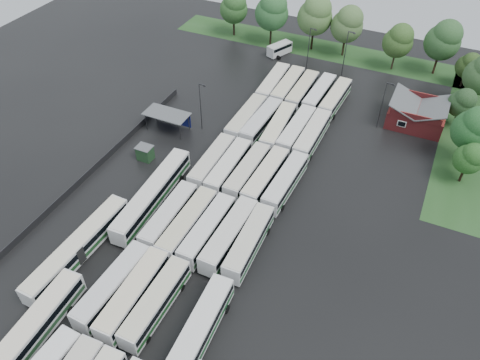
% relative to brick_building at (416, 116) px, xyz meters
% --- Properties ---
extents(ground, '(160.00, 160.00, 0.00)m').
position_rel_brick_building_xyz_m(ground, '(-24.00, -42.77, -1.87)').
color(ground, black).
rests_on(ground, ground).
extents(brick_building, '(10.07, 8.60, 5.39)m').
position_rel_brick_building_xyz_m(brick_building, '(0.00, 0.00, 0.00)').
color(brick_building, maroon).
rests_on(brick_building, ground).
extents(wash_shed, '(8.20, 4.20, 3.58)m').
position_rel_brick_building_xyz_m(wash_shed, '(-41.20, -20.74, 1.12)').
color(wash_shed, '#2D2D30').
rests_on(wash_shed, ground).
extents(utility_hut, '(2.70, 2.20, 2.62)m').
position_rel_brick_building_xyz_m(utility_hut, '(-40.20, -30.17, -0.55)').
color(utility_hut, '#19381C').
rests_on(utility_hut, ground).
extents(grass_strip_north, '(80.00, 10.00, 0.01)m').
position_rel_brick_building_xyz_m(grass_strip_north, '(-22.00, 22.03, -1.86)').
color(grass_strip_north, '#20451B').
rests_on(grass_strip_north, ground).
extents(grass_strip_east, '(10.00, 50.00, 0.01)m').
position_rel_brick_building_xyz_m(grass_strip_east, '(10.00, 0.03, -1.86)').
color(grass_strip_east, '#20451B').
rests_on(grass_strip_east, ground).
extents(west_fence, '(0.10, 50.00, 1.20)m').
position_rel_brick_building_xyz_m(west_fence, '(-46.20, -34.77, -1.27)').
color(west_fence, '#2D2D30').
rests_on(west_fence, ground).
extents(bus_r1c0, '(3.17, 12.97, 3.59)m').
position_rel_brick_building_xyz_m(bus_r1c0, '(-28.35, -55.05, 0.11)').
color(bus_r1c0, silver).
rests_on(bus_r1c0, ground).
extents(bus_r1c1, '(3.09, 13.16, 3.65)m').
position_rel_brick_building_xyz_m(bus_r1c1, '(-25.25, -55.04, 0.14)').
color(bus_r1c1, silver).
rests_on(bus_r1c1, ground).
extents(bus_r1c2, '(2.71, 12.58, 3.50)m').
position_rel_brick_building_xyz_m(bus_r1c2, '(-22.13, -54.83, 0.06)').
color(bus_r1c2, silver).
rests_on(bus_r1c2, ground).
extents(bus_r1c4, '(3.38, 13.28, 3.67)m').
position_rel_brick_building_xyz_m(bus_r1c4, '(-15.50, -55.44, 0.15)').
color(bus_r1c4, silver).
rests_on(bus_r1c4, ground).
extents(bus_r2c0, '(2.88, 12.67, 3.52)m').
position_rel_brick_building_xyz_m(bus_r2c0, '(-28.27, -41.68, 0.07)').
color(bus_r2c0, silver).
rests_on(bus_r2c0, ground).
extents(bus_r2c1, '(2.86, 13.04, 3.62)m').
position_rel_brick_building_xyz_m(bus_r2c1, '(-25.06, -41.89, 0.13)').
color(bus_r2c1, silver).
rests_on(bus_r2c1, ground).
extents(bus_r2c2, '(2.84, 12.68, 3.52)m').
position_rel_brick_building_xyz_m(bus_r2c2, '(-22.01, -41.70, 0.07)').
color(bus_r2c2, silver).
rests_on(bus_r2c2, ground).
extents(bus_r2c3, '(3.05, 13.20, 3.66)m').
position_rel_brick_building_xyz_m(bus_r2c3, '(-18.76, -41.32, 0.15)').
color(bus_r2c3, silver).
rests_on(bus_r2c3, ground).
extents(bus_r2c4, '(3.06, 12.79, 3.54)m').
position_rel_brick_building_xyz_m(bus_r2c4, '(-15.74, -41.24, 0.08)').
color(bus_r2c4, silver).
rests_on(bus_r2c4, ground).
extents(bus_r3c0, '(2.87, 12.59, 3.49)m').
position_rel_brick_building_xyz_m(bus_r3c0, '(-28.30, -28.14, 0.06)').
color(bus_r3c0, silver).
rests_on(bus_r3c0, ground).
extents(bus_r3c1, '(2.83, 12.75, 3.54)m').
position_rel_brick_building_xyz_m(bus_r3c1, '(-25.27, -28.21, 0.08)').
color(bus_r3c1, silver).
rests_on(bus_r3c1, ground).
extents(bus_r3c2, '(2.91, 12.61, 3.50)m').
position_rel_brick_building_xyz_m(bus_r3c2, '(-22.04, -27.90, 0.06)').
color(bus_r3c2, silver).
rests_on(bus_r3c2, ground).
extents(bus_r3c3, '(3.16, 12.99, 3.59)m').
position_rel_brick_building_xyz_m(bus_r3c3, '(-18.88, -27.87, 0.11)').
color(bus_r3c3, silver).
rests_on(bus_r3c3, ground).
extents(bus_r3c4, '(3.18, 12.92, 3.57)m').
position_rel_brick_building_xyz_m(bus_r3c4, '(-15.59, -27.70, 0.10)').
color(bus_r3c4, silver).
rests_on(bus_r3c4, ground).
extents(bus_r4c0, '(2.83, 13.06, 3.63)m').
position_rel_brick_building_xyz_m(bus_r4c0, '(-28.34, -14.44, 0.13)').
color(bus_r4c0, silver).
rests_on(bus_r4c0, ground).
extents(bus_r4c1, '(3.22, 12.99, 3.59)m').
position_rel_brick_building_xyz_m(bus_r4c1, '(-25.40, -14.24, 0.11)').
color(bus_r4c1, silver).
rests_on(bus_r4c1, ground).
extents(bus_r4c2, '(3.39, 13.14, 3.63)m').
position_rel_brick_building_xyz_m(bus_r4c2, '(-21.91, -14.71, 0.13)').
color(bus_r4c2, silver).
rests_on(bus_r4c2, ground).
extents(bus_r4c3, '(3.02, 13.06, 3.62)m').
position_rel_brick_building_xyz_m(bus_r4c3, '(-18.69, -14.09, 0.13)').
color(bus_r4c3, silver).
rests_on(bus_r4c3, ground).
extents(bus_r4c4, '(2.92, 13.23, 3.68)m').
position_rel_brick_building_xyz_m(bus_r4c4, '(-15.65, -14.32, 0.16)').
color(bus_r4c4, silver).
rests_on(bus_r4c4, ground).
extents(bus_r5c0, '(3.24, 13.20, 3.65)m').
position_rel_brick_building_xyz_m(bus_r5c0, '(-28.49, -0.92, 0.14)').
color(bus_r5c0, silver).
rests_on(bus_r5c0, ground).
extents(bus_r5c1, '(2.85, 12.99, 3.61)m').
position_rel_brick_building_xyz_m(bus_r5c1, '(-25.36, -0.76, 0.12)').
color(bus_r5c1, silver).
rests_on(bus_r5c1, ground).
extents(bus_r5c2, '(2.85, 12.81, 3.56)m').
position_rel_brick_building_xyz_m(bus_r5c2, '(-22.18, -1.00, 0.09)').
color(bus_r5c2, silver).
rests_on(bus_r5c2, ground).
extents(bus_r5c3, '(3.18, 12.74, 3.52)m').
position_rel_brick_building_xyz_m(bus_r5c3, '(-18.78, -0.58, 0.07)').
color(bus_r5c3, silver).
rests_on(bus_r5c3, ground).
extents(bus_r5c4, '(3.22, 12.61, 3.48)m').
position_rel_brick_building_xyz_m(bus_r5c4, '(-15.44, -0.80, 0.05)').
color(bus_r5c4, silver).
rests_on(bus_r5c4, ground).
extents(artic_bus_west_a, '(3.53, 19.43, 3.59)m').
position_rel_brick_building_xyz_m(artic_bus_west_a, '(-33.00, -65.83, 0.12)').
color(artic_bus_west_a, silver).
rests_on(artic_bus_west_a, ground).
extents(artic_bus_west_b, '(3.62, 19.63, 3.62)m').
position_rel_brick_building_xyz_m(artic_bus_west_b, '(-32.97, -38.83, 0.14)').
color(artic_bus_west_b, silver).
rests_on(artic_bus_west_b, ground).
extents(artic_bus_west_c, '(3.22, 18.95, 3.50)m').
position_rel_brick_building_xyz_m(artic_bus_west_c, '(-36.39, -51.97, 0.08)').
color(artic_bus_west_c, silver).
rests_on(artic_bus_west_c, ground).
extents(minibus, '(4.56, 6.45, 2.65)m').
position_rel_brick_building_xyz_m(minibus, '(-33.35, 15.24, -0.39)').
color(minibus, silver).
rests_on(minibus, ground).
extents(tree_north_0, '(6.72, 6.72, 11.12)m').
position_rel_brick_building_xyz_m(tree_north_0, '(-47.20, 19.97, 5.29)').
color(tree_north_0, black).
rests_on(tree_north_0, ground).
extents(tree_north_1, '(7.78, 7.78, 12.89)m').
position_rel_brick_building_xyz_m(tree_north_1, '(-37.11, 19.20, 6.43)').
color(tree_north_1, black).
rests_on(tree_north_1, ground).
extents(tree_north_2, '(7.95, 7.95, 13.16)m').
position_rel_brick_building_xyz_m(tree_north_2, '(-27.28, 20.91, 6.60)').
color(tree_north_2, black).
rests_on(tree_north_2, ground).
extents(tree_north_3, '(7.21, 7.21, 11.94)m').
position_rel_brick_building_xyz_m(tree_north_3, '(-19.73, 21.01, 5.82)').
color(tree_north_3, black).
rests_on(tree_north_3, ground).
extents(tree_north_4, '(6.43, 6.43, 10.65)m').
position_rel_brick_building_xyz_m(tree_north_4, '(-8.06, 19.34, 4.99)').
color(tree_north_4, '#3B2B20').
rests_on(tree_north_4, ground).
extents(tree_north_5, '(7.46, 7.46, 12.35)m').
position_rel_brick_building_xyz_m(tree_north_5, '(0.63, 21.20, 6.08)').
color(tree_north_5, '#3C2619').
rests_on(tree_north_5, ground).
extents(tree_east_0, '(4.74, 4.72, 7.81)m').
position_rel_brick_building_xyz_m(tree_east_0, '(9.64, -13.39, 3.16)').
color(tree_east_0, black).
rests_on(tree_east_0, ground).
extents(tree_east_1, '(6.68, 6.68, 11.06)m').
position_rel_brick_building_xyz_m(tree_east_1, '(9.17, -8.06, 5.25)').
color(tree_east_1, '#3A2E1F').
rests_on(tree_east_1, ground).
extents(tree_east_2, '(4.85, 4.85, 8.02)m').
position_rel_brick_building_xyz_m(tree_east_2, '(6.89, 2.58, 3.29)').
color(tree_east_2, '#372318').
rests_on(tree_east_2, ground).
extents(tree_east_4, '(4.73, 4.71, 7.81)m').
position_rel_brick_building_xyz_m(tree_east_4, '(6.65, 17.99, 3.15)').
color(tree_east_4, black).
rests_on(tree_east_4, ground).
extents(lamp_post_ne, '(1.45, 0.28, 9.43)m').
position_rel_brick_building_xyz_m(lamp_post_ne, '(-6.07, -3.89, 3.61)').
color(lamp_post_ne, '#2D2D30').
rests_on(lamp_post_ne, ground).
extents(lamp_post_nw, '(1.47, 0.29, 9.52)m').
position_rel_brick_building_xyz_m(lamp_post_nw, '(-35.58, -18.18, 3.66)').
color(lamp_post_nw, '#2D2D30').
rests_on(lamp_post_nw, ground).
extents(lamp_post_back_w, '(1.44, 0.28, 9.37)m').
position_rel_brick_building_xyz_m(lamp_post_back_w, '(-25.33, 11.74, 3.58)').
color(lamp_post_back_w, '#2D2D30').
rests_on(lamp_post_back_w, ground).
extents(lamp_post_back_e, '(1.59, 0.31, 10.32)m').
position_rel_brick_building_xyz_m(lamp_post_back_e, '(-17.25, 11.52, 4.12)').
color(lamp_post_back_e, '#2D2D30').
rests_on(lamp_post_back_e, ground).
extents(puddle_0, '(4.47, 4.47, 0.01)m').
position_rel_brick_building_xyz_m(puddle_0, '(-24.06, -60.65, -1.86)').
color(puddle_0, black).
rests_on(puddle_0, ground).
extents(puddle_2, '(6.68, 6.68, 0.01)m').
position_rel_brick_building_xyz_m(puddle_2, '(-32.80, -39.11, -1.86)').
color(puddle_2, black).
rests_on(puddle_2, ground).
extents(puddle_3, '(3.43, 3.43, 0.01)m').
position_rel_brick_building_xyz_m(puddle_3, '(-17.08, -44.87, -1.86)').
color(puddle_3, black).
rests_on(puddle_3, ground).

